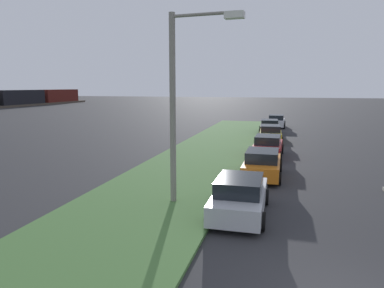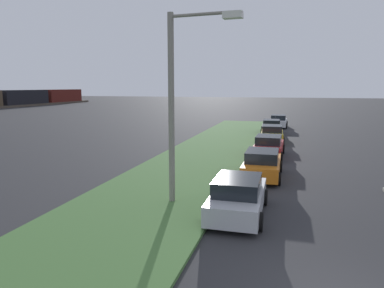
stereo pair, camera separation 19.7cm
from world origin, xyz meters
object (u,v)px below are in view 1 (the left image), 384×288
at_px(parked_car_black, 269,127).
at_px(streetlight, 181,96).
at_px(parked_car_yellow, 270,134).
at_px(parked_car_orange, 262,164).
at_px(parked_car_white, 276,121).
at_px(parked_car_red, 268,146).
at_px(parked_car_silver, 240,196).

relative_size(parked_car_black, streetlight, 0.59).
bearing_deg(parked_car_yellow, parked_car_orange, 177.93).
distance_m(parked_car_black, parked_car_white, 6.22).
bearing_deg(parked_car_white, streetlight, 175.17).
bearing_deg(parked_car_red, parked_car_orange, -178.57).
xyz_separation_m(parked_car_red, parked_car_black, (11.81, 0.42, 0.00)).
bearing_deg(parked_car_red, streetlight, 166.77).
distance_m(parked_car_black, streetlight, 23.20).
xyz_separation_m(parked_car_yellow, streetlight, (-17.54, 2.79, 3.67)).
height_order(parked_car_white, streetlight, streetlight).
bearing_deg(parked_car_black, parked_car_yellow, -179.56).
bearing_deg(parked_car_silver, parked_car_red, -2.72).
relative_size(parked_car_orange, parked_car_white, 0.99).
height_order(parked_car_red, parked_car_white, same).
bearing_deg(parked_car_black, parked_car_orange, 178.24).
height_order(parked_car_red, streetlight, streetlight).
distance_m(parked_car_yellow, parked_car_black, 5.25).
distance_m(parked_car_white, streetlight, 29.36).
relative_size(parked_car_black, parked_car_white, 1.01).
xyz_separation_m(parked_car_orange, parked_car_black, (17.53, 0.41, 0.00)).
bearing_deg(parked_car_silver, parked_car_yellow, -1.60).
distance_m(parked_car_red, parked_car_yellow, 6.57).
distance_m(parked_car_orange, parked_car_black, 17.53).
height_order(parked_car_yellow, parked_car_white, same).
bearing_deg(parked_car_orange, parked_car_white, -0.26).
bearing_deg(parked_car_red, parked_car_silver, 179.21).
xyz_separation_m(parked_car_silver, parked_car_white, (29.53, -0.56, 0.00)).
bearing_deg(parked_car_black, parked_car_red, 178.91).
height_order(parked_car_silver, parked_car_orange, same).
distance_m(parked_car_red, parked_car_black, 11.82).
relative_size(parked_car_orange, parked_car_red, 0.99).
distance_m(parked_car_orange, parked_car_yellow, 12.28).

